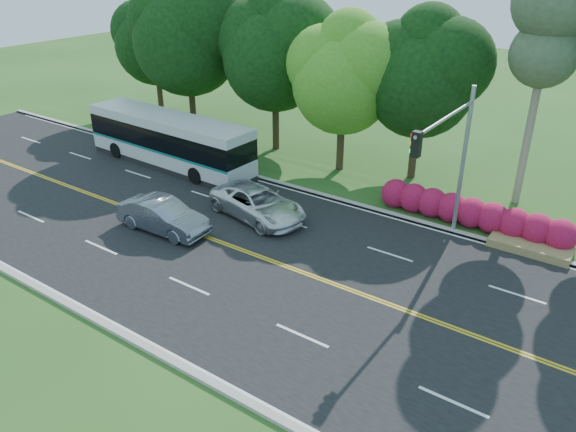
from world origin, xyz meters
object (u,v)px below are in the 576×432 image
Objects in this scene: suv at (258,203)px; transit_bus at (169,141)px; traffic_signal at (451,150)px; sedan at (163,216)px.

transit_bus is at bearing 85.16° from suv.
traffic_signal is 1.48× the size of sedan.
sedan is (-11.35, -6.08, -3.87)m from traffic_signal.
traffic_signal is at bearing 0.86° from transit_bus.
sedan is at bearing -44.52° from transit_bus.
traffic_signal is 9.70m from suv.
traffic_signal is at bearing -62.91° from suv.
sedan reaches higher than suv.
transit_bus is at bearing 178.88° from traffic_signal.
transit_bus is 2.54× the size of sedan.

